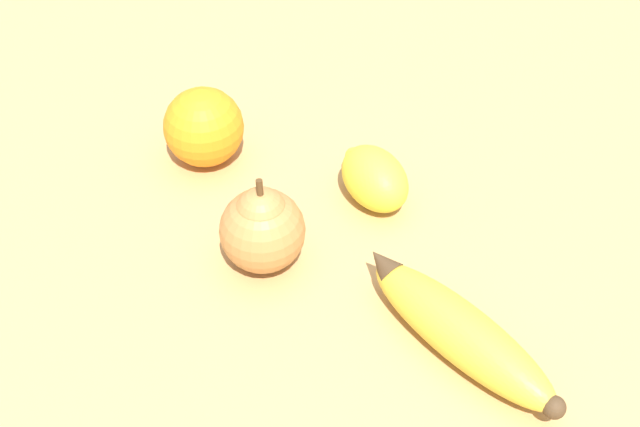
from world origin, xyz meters
The scene contains 5 objects.
ground_plane centered at (0.00, 0.00, 0.00)m, with size 3.00×3.00×0.00m, color tan.
banana centered at (0.08, 0.17, 0.02)m, with size 0.10×0.17×0.04m.
orange centered at (0.20, -0.09, 0.03)m, with size 0.07×0.07×0.07m.
pear centered at (0.18, 0.05, 0.04)m, with size 0.06×0.06×0.08m.
lemon centered at (0.08, 0.01, 0.02)m, with size 0.06×0.08×0.05m.
Camera 1 is at (0.29, 0.50, 0.50)m, focal length 50.00 mm.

